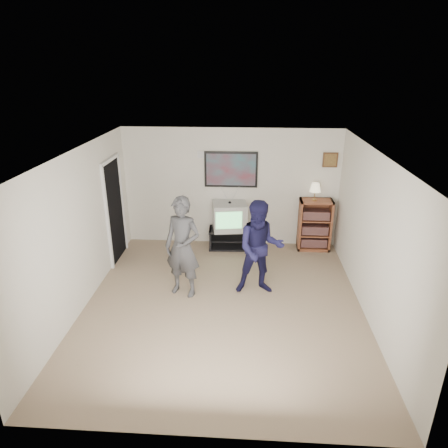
# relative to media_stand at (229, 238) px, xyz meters

# --- Properties ---
(room_shell) EXTENTS (4.51, 5.00, 2.51)m
(room_shell) POSITION_rel_media_stand_xyz_m (0.02, -1.88, 1.04)
(room_shell) COLOR #806551
(room_shell) RESTS_ON ground
(media_stand) EXTENTS (0.87, 0.51, 0.43)m
(media_stand) POSITION_rel_media_stand_xyz_m (0.00, 0.00, 0.00)
(media_stand) COLOR black
(media_stand) RESTS_ON room_shell
(crt_television) EXTENTS (0.76, 0.67, 0.58)m
(crt_television) POSITION_rel_media_stand_xyz_m (0.01, 0.00, 0.50)
(crt_television) COLOR #ACAEA8
(crt_television) RESTS_ON media_stand
(bookshelf) EXTENTS (0.66, 0.38, 1.09)m
(bookshelf) POSITION_rel_media_stand_xyz_m (1.79, 0.05, 0.33)
(bookshelf) COLOR brown
(bookshelf) RESTS_ON room_shell
(table_lamp) EXTENTS (0.23, 0.23, 0.36)m
(table_lamp) POSITION_rel_media_stand_xyz_m (1.73, 0.05, 1.06)
(table_lamp) COLOR #FFEFC1
(table_lamp) RESTS_ON bookshelf
(person_tall) EXTENTS (0.73, 0.59, 1.73)m
(person_tall) POSITION_rel_media_stand_xyz_m (-0.68, -1.89, 0.65)
(person_tall) COLOR #38393C
(person_tall) RESTS_ON room_shell
(person_short) EXTENTS (0.85, 0.69, 1.65)m
(person_short) POSITION_rel_media_stand_xyz_m (0.60, -1.76, 0.61)
(person_short) COLOR #161438
(person_short) RESTS_ON room_shell
(controller_left) EXTENTS (0.08, 0.13, 0.04)m
(controller_left) POSITION_rel_media_stand_xyz_m (-0.73, -1.67, 1.04)
(controller_left) COLOR white
(controller_left) RESTS_ON person_tall
(controller_right) EXTENTS (0.07, 0.12, 0.03)m
(controller_right) POSITION_rel_media_stand_xyz_m (0.63, -1.51, 0.86)
(controller_right) COLOR white
(controller_right) RESTS_ON person_short
(poster) EXTENTS (1.10, 0.03, 0.75)m
(poster) POSITION_rel_media_stand_xyz_m (0.02, 0.25, 1.44)
(poster) COLOR black
(poster) RESTS_ON room_shell
(air_vent) EXTENTS (0.28, 0.02, 0.14)m
(air_vent) POSITION_rel_media_stand_xyz_m (-0.53, 0.25, 1.74)
(air_vent) COLOR white
(air_vent) RESTS_ON room_shell
(small_picture) EXTENTS (0.30, 0.03, 0.30)m
(small_picture) POSITION_rel_media_stand_xyz_m (2.02, 0.25, 1.67)
(small_picture) COLOR #4B3217
(small_picture) RESTS_ON room_shell
(doorway) EXTENTS (0.03, 0.85, 2.00)m
(doorway) POSITION_rel_media_stand_xyz_m (-2.22, -0.63, 0.79)
(doorway) COLOR black
(doorway) RESTS_ON room_shell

